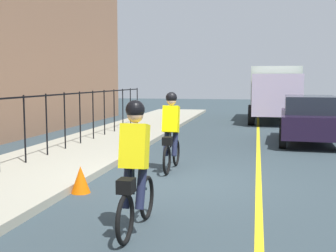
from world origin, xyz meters
The scene contains 10 objects.
ground_plane centered at (0.00, 0.00, 0.00)m, with size 80.00×80.00×0.00m, color #303E45.
lane_line_centre centered at (0.00, -1.60, 0.00)m, with size 36.00×0.12×0.01m, color yellow.
sidewalk centered at (0.00, 3.40, 0.07)m, with size 40.00×3.20×0.15m, color #9D9B8A.
iron_fence centered at (1.00, 3.80, 1.24)m, with size 18.47×0.04×1.60m.
cyclist_lead centered at (0.95, 0.39, 0.91)m, with size 1.71×0.36×1.83m.
cyclist_follow centered at (-3.18, 0.07, 0.91)m, with size 1.71×0.36×1.83m.
patrol_sedan centered at (6.33, -3.25, 0.82)m, with size 4.49×2.11×1.58m.
box_truck_background centered at (14.31, -2.44, 1.55)m, with size 6.74×2.61×2.78m.
traffic_cone_near centered at (-1.35, 1.65, 0.25)m, with size 0.36×0.36×0.51m, color #EB6106.
traffic_cone_far centered at (1.51, 1.61, 0.26)m, with size 0.36×0.36×0.52m, color #F66304.
Camera 1 is at (-8.75, -1.54, 2.09)m, focal length 46.35 mm.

